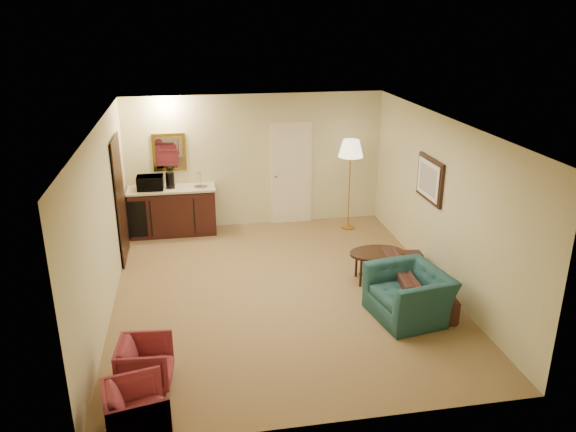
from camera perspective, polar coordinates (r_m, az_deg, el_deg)
name	(u,v)px	position (r m, az deg, el deg)	size (l,w,h in m)	color
ground	(281,291)	(8.73, -0.71, -7.62)	(6.00, 6.00, 0.00)	olive
room_walls	(267,171)	(8.79, -2.20, 4.63)	(5.02, 6.01, 2.61)	beige
wetbar_cabinet	(173,211)	(10.96, -11.60, 0.51)	(1.64, 0.58, 0.92)	black
sofa	(415,275)	(8.63, 12.82, -5.88)	(1.82, 0.53, 0.71)	black
teal_armchair	(409,287)	(8.02, 12.23, -7.02)	(1.07, 0.69, 0.93)	#1E4B4B
rose_chair_near	(145,361)	(6.82, -14.29, -14.08)	(0.59, 0.55, 0.61)	maroon
rose_chair_far	(137,408)	(6.15, -15.13, -18.28)	(0.61, 0.57, 0.63)	maroon
coffee_table	(376,266)	(9.04, 8.96, -5.08)	(0.88, 0.59, 0.50)	black
floor_lamp	(349,185)	(10.93, 6.27, 3.16)	(0.48, 0.48, 1.79)	gold
waste_bin	(208,225)	(10.98, -8.12, -0.87)	(0.27, 0.27, 0.34)	black
microwave	(150,181)	(10.76, -13.85, 3.45)	(0.48, 0.27, 0.33)	black
coffee_maker	(170,180)	(10.79, -11.89, 3.58)	(0.16, 0.16, 0.30)	black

